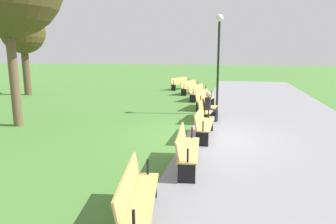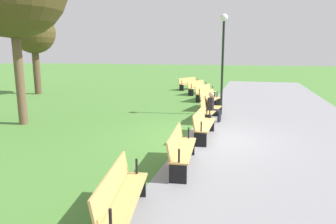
% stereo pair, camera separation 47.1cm
% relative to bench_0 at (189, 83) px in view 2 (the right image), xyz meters
% --- Properties ---
extents(ground_plane, '(120.00, 120.00, 0.00)m').
position_rel_bench_0_xyz_m(ground_plane, '(12.87, 3.13, -0.48)').
color(ground_plane, '#477A33').
extents(path_paving, '(41.31, 6.22, 0.01)m').
position_rel_bench_0_xyz_m(path_paving, '(12.87, 5.61, -0.48)').
color(path_paving, gray).
rests_on(path_paving, ground).
extents(bench_0, '(1.98, 1.32, 0.89)m').
position_rel_bench_0_xyz_m(bench_0, '(0.00, 0.00, 0.00)').
color(bench_0, tan).
rests_on(bench_0, ground).
extents(bench_1, '(2.02, 1.17, 0.89)m').
position_rel_bench_0_xyz_m(bench_1, '(2.44, 1.09, 0.00)').
color(bench_1, tan).
rests_on(bench_1, ground).
extents(bench_2, '(2.04, 1.00, 0.89)m').
position_rel_bench_0_xyz_m(bench_2, '(4.96, 1.95, 0.00)').
color(bench_2, tan).
rests_on(bench_2, ground).
extents(bench_3, '(2.04, 0.83, 0.89)m').
position_rel_bench_0_xyz_m(bench_3, '(7.56, 2.56, 0.00)').
color(bench_3, tan).
rests_on(bench_3, ground).
extents(bench_4, '(2.02, 0.66, 0.89)m').
position_rel_bench_0_xyz_m(bench_4, '(10.21, 2.94, 0.00)').
color(bench_4, tan).
rests_on(bench_4, ground).
extents(bench_5, '(1.98, 0.47, 0.89)m').
position_rel_bench_0_xyz_m(bench_5, '(12.87, 3.06, 0.00)').
color(bench_5, tan).
rests_on(bench_5, ground).
extents(bench_6, '(2.02, 0.66, 0.89)m').
position_rel_bench_0_xyz_m(bench_6, '(15.54, 2.94, 0.00)').
color(bench_6, tan).
rests_on(bench_6, ground).
extents(bench_7, '(2.04, 0.83, 0.89)m').
position_rel_bench_0_xyz_m(bench_7, '(18.18, 2.56, 0.00)').
color(bench_7, tan).
rests_on(bench_7, ground).
extents(person_seated, '(0.36, 0.54, 1.20)m').
position_rel_bench_0_xyz_m(person_seated, '(10.34, 3.07, 0.16)').
color(person_seated, black).
rests_on(person_seated, ground).
extents(tree_0, '(2.74, 2.74, 5.40)m').
position_rel_bench_0_xyz_m(tree_0, '(5.08, -9.26, 3.48)').
color(tree_0, brown).
rests_on(tree_0, ground).
extents(lamp_post, '(0.32, 0.32, 4.33)m').
position_rel_bench_0_xyz_m(lamp_post, '(8.89, 3.26, 2.50)').
color(lamp_post, black).
rests_on(lamp_post, ground).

